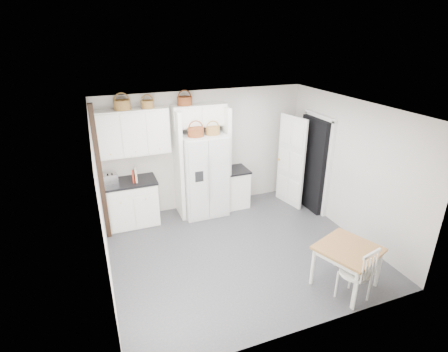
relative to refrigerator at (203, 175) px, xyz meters
name	(u,v)px	position (x,y,z in m)	size (l,w,h in m)	color
floor	(240,250)	(0.15, -1.63, -0.89)	(4.50, 4.50, 0.00)	#555555
ceiling	(242,109)	(0.15, -1.63, 1.71)	(4.50, 4.50, 0.00)	white
wall_back	(204,150)	(0.15, 0.37, 0.41)	(4.50, 4.50, 0.00)	beige
wall_left	(101,208)	(-2.10, -1.63, 0.41)	(4.00, 4.00, 0.00)	beige
wall_right	(349,168)	(2.40, -1.63, 0.41)	(4.00, 4.00, 0.00)	beige
refrigerator	(203,175)	(0.00, 0.00, 0.00)	(0.92, 0.74, 1.78)	silver
base_cab_left	(132,203)	(-1.52, 0.07, -0.43)	(0.99, 0.62, 0.91)	white
base_cab_right	(236,188)	(0.78, 0.07, -0.47)	(0.48, 0.57, 0.84)	white
dining_table	(346,266)	(1.31, -3.08, -0.54)	(0.83, 0.83, 0.69)	olive
windsor_chair	(355,272)	(1.22, -3.38, -0.40)	(0.48, 0.43, 0.97)	white
counter_left	(130,182)	(-1.52, 0.07, 0.05)	(1.03, 0.67, 0.04)	black
counter_right	(236,170)	(0.78, 0.07, -0.03)	(0.52, 0.61, 0.04)	black
toaster	(110,179)	(-1.88, 0.06, 0.16)	(0.27, 0.16, 0.19)	silver
cookbook_red	(133,176)	(-1.44, -0.01, 0.18)	(0.03, 0.15, 0.23)	maroon
cookbook_cream	(136,175)	(-1.40, -0.01, 0.20)	(0.04, 0.18, 0.27)	beige
basket_upper_b	(122,105)	(-1.49, 0.20, 1.55)	(0.31, 0.31, 0.18)	brown
basket_upper_c	(148,104)	(-1.02, 0.20, 1.53)	(0.25, 0.25, 0.14)	brown
basket_bridge_a	(185,101)	(-0.29, 0.20, 1.54)	(0.30, 0.30, 0.17)	#572611
basket_fridge_a	(196,132)	(-0.17, -0.10, 0.98)	(0.33, 0.33, 0.17)	#572611
basket_fridge_b	(213,131)	(0.19, -0.10, 0.97)	(0.29, 0.29, 0.16)	brown
upper_cabinet	(133,132)	(-1.35, 0.20, 1.01)	(1.40, 0.34, 0.90)	white
bridge_cabinet	(199,115)	(0.00, 0.20, 1.24)	(1.12, 0.34, 0.45)	white
fridge_panel_left	(179,165)	(-0.51, 0.07, 0.26)	(0.08, 0.60, 2.30)	white
fridge_panel_right	(225,159)	(0.51, 0.07, 0.26)	(0.08, 0.60, 2.30)	white
trim_post	(100,175)	(-2.05, -0.28, 0.41)	(0.09, 0.09, 2.60)	black
doorway_void	(313,165)	(2.31, -0.63, 0.14)	(0.18, 0.85, 2.05)	black
door_slab	(291,162)	(1.95, -0.30, 0.14)	(0.80, 0.04, 2.05)	white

